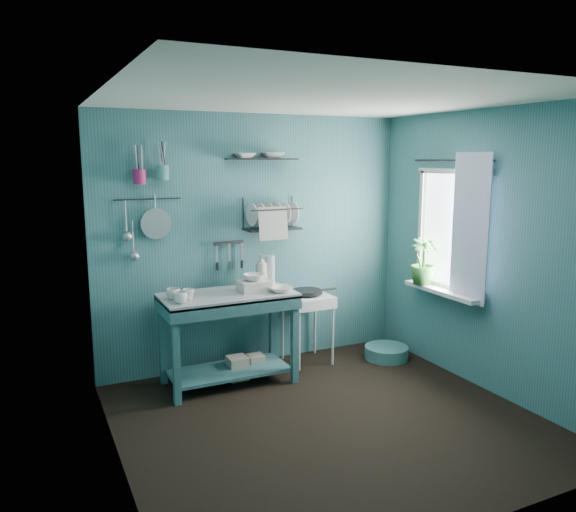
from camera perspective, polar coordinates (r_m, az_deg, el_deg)
name	(u,v)px	position (r m, az deg, el deg)	size (l,w,h in m)	color
floor	(328,420)	(4.69, 4.09, -16.31)	(3.20, 3.20, 0.00)	black
ceiling	(332,98)	(4.23, 4.52, 15.69)	(3.20, 3.20, 0.00)	silver
wall_back	(256,241)	(5.62, -3.32, 1.49)	(3.20, 3.20, 0.00)	#336468
wall_front	(472,317)	(3.12, 18.19, -5.90)	(3.20, 3.20, 0.00)	#336468
wall_left	(113,288)	(3.77, -17.33, -3.12)	(3.00, 3.00, 0.00)	#336468
wall_right	(487,252)	(5.26, 19.60, 0.35)	(3.00, 3.00, 0.00)	#336468
work_counter	(229,339)	(5.26, -6.06, -8.35)	(1.21, 0.61, 0.86)	#2E5D62
mug_left	(180,298)	(4.85, -10.89, -4.19)	(0.12, 0.12, 0.10)	silver
mug_mid	(189,294)	(4.96, -10.07, -3.84)	(0.10, 0.10, 0.09)	silver
mug_right	(173,294)	(4.99, -11.58, -3.79)	(0.12, 0.12, 0.10)	silver
wash_tub	(254,286)	(5.20, -3.48, -3.05)	(0.28, 0.22, 0.10)	beige
tub_bowl	(254,277)	(5.18, -3.49, -2.18)	(0.20, 0.20, 0.06)	silver
soap_bottle	(262,270)	(5.44, -2.70, -1.38)	(0.12, 0.12, 0.30)	beige
water_bottle	(270,269)	(5.50, -1.82, -1.36)	(0.09, 0.09, 0.28)	#AABABE
counter_bowl	(280,289)	(5.16, -0.87, -3.38)	(0.22, 0.22, 0.05)	silver
hotplate_stand	(307,329)	(5.79, 1.99, -7.37)	(0.44, 0.44, 0.70)	silver
frying_pan	(308,291)	(5.68, 2.01, -3.62)	(0.30, 0.30, 0.04)	black
knife_strip	(229,243)	(5.49, -6.03, 1.34)	(0.32, 0.02, 0.03)	black
dish_rack	(273,214)	(5.52, -1.58, 4.32)	(0.55, 0.24, 0.32)	black
upper_shelf	(261,159)	(5.48, -2.72, 9.81)	(0.70, 0.18, 0.01)	black
shelf_bowl_left	(244,158)	(5.41, -4.45, 9.91)	(0.20, 0.20, 0.05)	silver
shelf_bowl_right	(273,157)	(5.53, -1.53, 10.01)	(0.23, 0.23, 0.06)	silver
utensil_cup_magenta	(139,177)	(5.16, -14.86, 7.79)	(0.11, 0.11, 0.13)	#AA1F5E
utensil_cup_teal	(163,173)	(5.21, -12.62, 8.26)	(0.11, 0.11, 0.13)	teal
colander	(156,224)	(5.25, -13.27, 3.21)	(0.28, 0.28, 0.03)	#A9ABB2
ladle_outer	(126,217)	(5.20, -16.16, 3.80)	(0.01, 0.01, 0.30)	#A9ABB2
ladle_inner	(133,237)	(5.23, -15.48, 1.85)	(0.01, 0.01, 0.30)	#A9ABB2
hook_rail	(148,199)	(5.24, -14.07, 5.63)	(0.01, 0.01, 0.60)	black
window_glass	(452,230)	(5.55, 16.31, 2.57)	(1.10, 1.10, 0.00)	white
windowsill	(442,291)	(5.60, 15.36, -3.47)	(0.16, 0.95, 0.04)	silver
curtain	(470,229)	(5.28, 17.97, 2.67)	(1.35, 1.35, 0.00)	white
curtain_rod	(452,160)	(5.48, 16.28, 9.30)	(0.02, 0.02, 1.05)	black
potted_plant	(423,261)	(5.73, 13.55, -0.53)	(0.26, 0.26, 0.46)	#2A6528
storage_tin_large	(237,368)	(5.44, -5.16, -11.26)	(0.18, 0.18, 0.22)	gray
storage_tin_small	(256,365)	(5.54, -3.30, -10.96)	(0.15, 0.15, 0.20)	gray
floor_basin	(386,352)	(6.05, 9.97, -9.63)	(0.45, 0.45, 0.13)	teal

